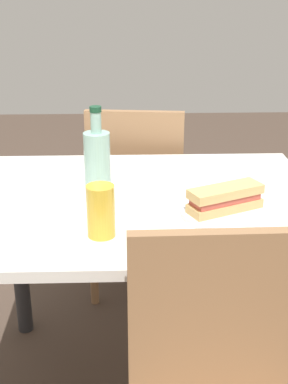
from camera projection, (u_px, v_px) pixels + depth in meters
name	position (u px, v px, depth m)	size (l,w,h in m)	color
dining_table	(144.00, 233.00, 1.59)	(1.06, 0.82, 0.72)	silver
chair_far	(137.00, 191.00, 2.20)	(0.44, 0.44, 0.87)	#936B47
plate_near	(224.00, 212.00, 1.44)	(0.24, 0.24, 0.01)	white
baguette_sandwich_near	(225.00, 199.00, 1.42)	(0.22, 0.15, 0.07)	tan
knife_near	(211.00, 203.00, 1.47)	(0.15, 0.12, 0.01)	silver
water_bottle	(97.00, 165.00, 1.49)	(0.08, 0.08, 0.28)	#99C6B7
beer_glass	(101.00, 211.00, 1.30)	(0.07, 0.07, 0.14)	gold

